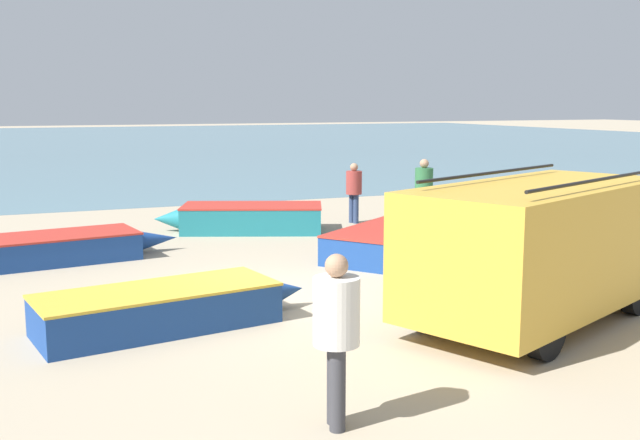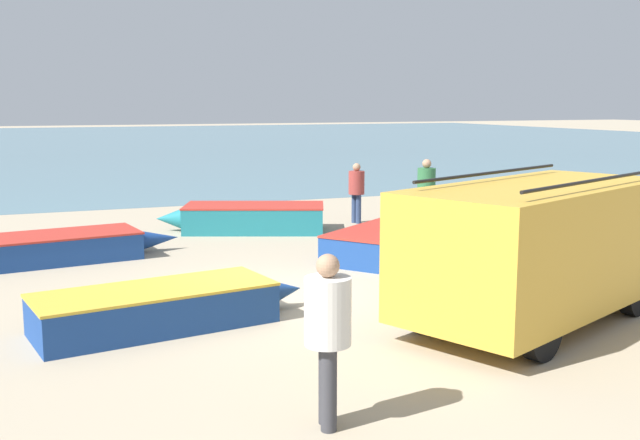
# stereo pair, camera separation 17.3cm
# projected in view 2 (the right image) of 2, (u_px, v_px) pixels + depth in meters

# --- Properties ---
(ground_plane) EXTENTS (200.00, 200.00, 0.00)m
(ground_plane) POSITION_uv_depth(u_px,v_px,m) (276.00, 299.00, 12.59)
(ground_plane) COLOR tan
(sea_water) EXTENTS (120.00, 80.00, 0.01)m
(sea_water) POSITION_uv_depth(u_px,v_px,m) (74.00, 143.00, 60.36)
(sea_water) COLOR slate
(sea_water) RESTS_ON ground_plane
(parked_van) EXTENTS (5.23, 3.82, 2.23)m
(parked_van) POSITION_uv_depth(u_px,v_px,m) (537.00, 247.00, 11.14)
(parked_van) COLOR gold
(parked_van) RESTS_ON ground_plane
(fishing_rowboat_0) EXTENTS (3.98, 3.39, 0.63)m
(fishing_rowboat_0) POSITION_uv_depth(u_px,v_px,m) (394.00, 241.00, 16.22)
(fishing_rowboat_0) COLOR navy
(fishing_rowboat_0) RESTS_ON ground_plane
(fishing_rowboat_1) EXTENTS (4.30, 1.92, 0.60)m
(fishing_rowboat_1) POSITION_uv_depth(u_px,v_px,m) (165.00, 307.00, 11.03)
(fishing_rowboat_1) COLOR navy
(fishing_rowboat_1) RESTS_ON ground_plane
(fishing_rowboat_2) EXTENTS (5.72, 2.16, 0.58)m
(fishing_rowboat_2) POSITION_uv_depth(u_px,v_px,m) (32.00, 250.00, 15.35)
(fishing_rowboat_2) COLOR navy
(fishing_rowboat_2) RESTS_ON ground_plane
(fishing_rowboat_3) EXTENTS (4.40, 2.76, 0.69)m
(fishing_rowboat_3) POSITION_uv_depth(u_px,v_px,m) (248.00, 218.00, 19.19)
(fishing_rowboat_3) COLOR #1E757F
(fishing_rowboat_3) RESTS_ON ground_plane
(fishing_rowboat_4) EXTENTS (4.67, 2.60, 0.67)m
(fishing_rowboat_4) POSITION_uv_depth(u_px,v_px,m) (611.00, 235.00, 16.76)
(fishing_rowboat_4) COLOR #234CA3
(fishing_rowboat_4) RESTS_ON ground_plane
(fishing_rowboat_5) EXTENTS (1.95, 3.87, 0.57)m
(fishing_rowboat_5) POSITION_uv_depth(u_px,v_px,m) (481.00, 208.00, 21.49)
(fishing_rowboat_5) COLOR navy
(fishing_rowboat_5) RESTS_ON ground_plane
(fisherman_0) EXTENTS (0.43, 0.43, 1.65)m
(fisherman_0) POSITION_uv_depth(u_px,v_px,m) (356.00, 187.00, 20.39)
(fisherman_0) COLOR navy
(fisherman_0) RESTS_ON ground_plane
(fisherman_1) EXTENTS (0.48, 0.48, 1.81)m
(fisherman_1) POSITION_uv_depth(u_px,v_px,m) (426.00, 187.00, 19.68)
(fisherman_1) COLOR #38383D
(fisherman_1) RESTS_ON ground_plane
(fisherman_2) EXTENTS (0.47, 0.47, 1.81)m
(fisherman_2) POSITION_uv_depth(u_px,v_px,m) (328.00, 325.00, 7.49)
(fisherman_2) COLOR #38383D
(fisherman_2) RESTS_ON ground_plane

